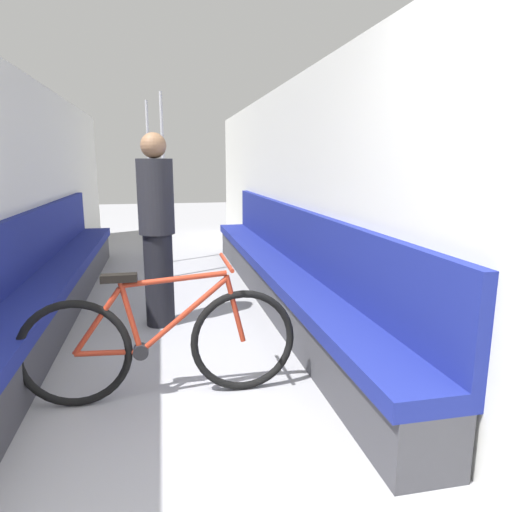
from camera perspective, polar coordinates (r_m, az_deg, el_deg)
wall_left at (r=4.63m, az=-27.42°, el=6.74°), size 0.10×9.75×2.21m
wall_right at (r=4.67m, az=5.32°, el=8.01°), size 0.10×9.75×2.21m
bench_seat_row_left at (r=4.53m, az=-24.26°, el=-3.22°), size 0.42×5.50×0.97m
bench_seat_row_right at (r=4.56m, az=3.01°, el=-2.10°), size 0.42×5.50×0.97m
bicycle at (r=2.80m, az=-11.75°, el=-10.63°), size 1.62×0.46×0.83m
grab_pole_near at (r=5.60m, az=-11.39°, el=8.04°), size 0.08×0.08×2.19m
grab_pole_far at (r=6.37m, az=-13.09°, el=8.37°), size 0.08×0.08×2.19m
passenger_standing at (r=3.94m, az=-12.27°, el=3.32°), size 0.30×0.30×1.63m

